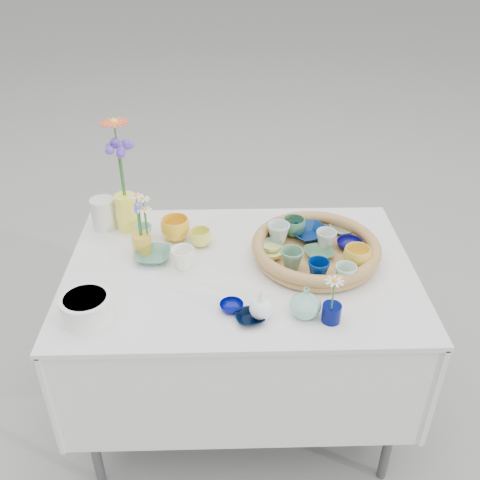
{
  "coord_description": "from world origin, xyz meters",
  "views": [
    {
      "loc": [
        -0.04,
        -1.58,
        1.9
      ],
      "look_at": [
        0.0,
        0.02,
        0.87
      ],
      "focal_mm": 40.0,
      "sensor_mm": 36.0,
      "label": 1
    }
  ],
  "objects_px": {
    "wicker_tray": "(316,250)",
    "bud_vase_seafoam": "(306,302)",
    "tall_vase_yellow": "(127,212)",
    "display_table": "(240,408)"
  },
  "relations": [
    {
      "from": "wicker_tray",
      "to": "tall_vase_yellow",
      "type": "bearing_deg",
      "value": 162.35
    },
    {
      "from": "wicker_tray",
      "to": "bud_vase_seafoam",
      "type": "xyz_separation_m",
      "value": [
        -0.08,
        -0.32,
        0.01
      ]
    },
    {
      "from": "wicker_tray",
      "to": "tall_vase_yellow",
      "type": "height_order",
      "value": "tall_vase_yellow"
    },
    {
      "from": "wicker_tray",
      "to": "tall_vase_yellow",
      "type": "relative_size",
      "value": 3.1
    },
    {
      "from": "wicker_tray",
      "to": "bud_vase_seafoam",
      "type": "bearing_deg",
      "value": -104.04
    },
    {
      "from": "wicker_tray",
      "to": "tall_vase_yellow",
      "type": "xyz_separation_m",
      "value": [
        -0.73,
        0.23,
        0.04
      ]
    },
    {
      "from": "wicker_tray",
      "to": "bud_vase_seafoam",
      "type": "height_order",
      "value": "bud_vase_seafoam"
    },
    {
      "from": "bud_vase_seafoam",
      "to": "display_table",
      "type": "bearing_deg",
      "value": 126.82
    },
    {
      "from": "bud_vase_seafoam",
      "to": "wicker_tray",
      "type": "bearing_deg",
      "value": 75.96
    },
    {
      "from": "display_table",
      "to": "wicker_tray",
      "type": "relative_size",
      "value": 2.66
    }
  ]
}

